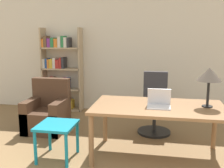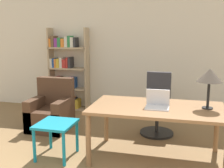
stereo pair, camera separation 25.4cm
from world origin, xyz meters
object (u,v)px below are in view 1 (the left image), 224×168
at_px(office_chair, 155,107).
at_px(armchair, 47,114).
at_px(side_table_blue, 57,130).
at_px(bookshelf, 59,74).
at_px(table_lamp, 209,75).
at_px(desk, 158,111).
at_px(laptop, 159,103).

bearing_deg(office_chair, armchair, -171.68).
bearing_deg(side_table_blue, bookshelf, 110.62).
bearing_deg(table_lamp, desk, -173.70).
bearing_deg(side_table_blue, armchair, 120.55).
bearing_deg(side_table_blue, office_chair, 44.89).
bearing_deg(armchair, desk, -20.23).
bearing_deg(armchair, table_lamp, -14.00).
xyz_separation_m(laptop, office_chair, (-0.07, 1.08, -0.36)).
relative_size(side_table_blue, bookshelf, 0.28).
distance_m(table_lamp, office_chair, 1.40).
xyz_separation_m(desk, bookshelf, (-2.29, 2.10, 0.16)).
bearing_deg(laptop, bookshelf, 136.79).
bearing_deg(bookshelf, armchair, -77.91).
height_order(office_chair, bookshelf, bookshelf).
height_order(desk, armchair, armchair).
relative_size(table_lamp, bookshelf, 0.28).
relative_size(desk, bookshelf, 0.96).
height_order(side_table_blue, bookshelf, bookshelf).
bearing_deg(laptop, side_table_blue, -170.17).
bearing_deg(laptop, table_lamp, 11.21).
bearing_deg(table_lamp, side_table_blue, -169.72).
bearing_deg(laptop, desk, 95.86).
xyz_separation_m(table_lamp, armchair, (-2.66, 0.66, -0.89)).
xyz_separation_m(table_lamp, office_chair, (-0.73, 0.95, -0.74)).
xyz_separation_m(office_chair, side_table_blue, (-1.32, -1.32, -0.03)).
relative_size(laptop, office_chair, 0.29).
distance_m(laptop, office_chair, 1.14).
distance_m(desk, side_table_blue, 1.44).
bearing_deg(table_lamp, armchair, 166.00).
relative_size(office_chair, bookshelf, 0.57).
xyz_separation_m(laptop, side_table_blue, (-1.39, -0.24, -0.39)).
distance_m(laptop, bookshelf, 3.15).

